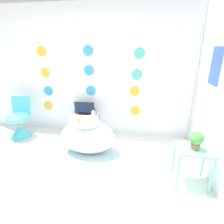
# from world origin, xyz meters

# --- Properties ---
(ground_plane) EXTENTS (12.00, 12.00, 0.00)m
(ground_plane) POSITION_xyz_m (0.00, 0.00, 0.00)
(ground_plane) COLOR white
(wall_back_dotted) EXTENTS (5.17, 0.05, 2.60)m
(wall_back_dotted) POSITION_xyz_m (0.00, 1.86, 1.30)
(wall_back_dotted) COLOR white
(wall_back_dotted) RESTS_ON ground_plane
(wall_right) EXTENTS (0.06, 2.84, 2.60)m
(wall_right) POSITION_xyz_m (2.10, 0.92, 1.30)
(wall_right) COLOR silver
(wall_right) RESTS_ON ground_plane
(rug) EXTENTS (1.38, 0.81, 0.01)m
(rug) POSITION_xyz_m (0.18, 0.86, 0.00)
(rug) COLOR silver
(rug) RESTS_ON ground_plane
(bathtub) EXTENTS (0.98, 0.57, 0.59)m
(bathtub) POSITION_xyz_m (0.17, 1.00, 0.30)
(bathtub) COLOR white
(bathtub) RESTS_ON ground_plane
(rubber_duck) EXTENTS (0.06, 0.07, 0.07)m
(rubber_duck) POSITION_xyz_m (0.06, 0.94, 0.62)
(rubber_duck) COLOR yellow
(rubber_duck) RESTS_ON bathtub
(chair) EXTENTS (0.48, 0.48, 0.85)m
(chair) POSITION_xyz_m (-1.42, 1.33, 0.28)
(chair) COLOR #4CC6DB
(chair) RESTS_ON ground_plane
(tv_cabinet) EXTENTS (0.55, 0.35, 0.48)m
(tv_cabinet) POSITION_xyz_m (-0.08, 1.64, 0.24)
(tv_cabinet) COLOR silver
(tv_cabinet) RESTS_ON ground_plane
(tv) EXTENTS (0.42, 0.12, 0.26)m
(tv) POSITION_xyz_m (-0.08, 1.64, 0.59)
(tv) COLOR black
(tv) RESTS_ON tv_cabinet
(vase) EXTENTS (0.07, 0.07, 0.13)m
(vase) POSITION_xyz_m (0.14, 1.53, 0.54)
(vase) COLOR white
(vase) RESTS_ON tv_cabinet
(side_table) EXTENTS (0.46, 0.38, 0.55)m
(side_table) POSITION_xyz_m (1.80, 0.46, 0.45)
(side_table) COLOR #72D8B7
(side_table) RESTS_ON ground_plane
(potted_plant_left) EXTENTS (0.18, 0.18, 0.24)m
(potted_plant_left) POSITION_xyz_m (1.80, 0.46, 0.69)
(potted_plant_left) COLOR #8C6B4C
(potted_plant_left) RESTS_ON side_table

